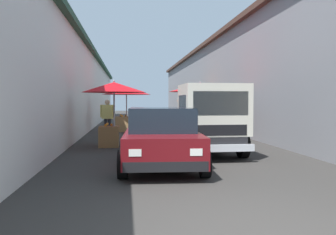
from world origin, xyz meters
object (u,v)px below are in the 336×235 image
vendor_by_crates (108,115)px  fruit_stall_near_right (113,96)px  fruit_stall_far_right (200,93)px  hatchback_car (161,137)px  delivery_truck (207,120)px  fruit_stall_mid_lane (194,103)px  fruit_stall_near_left (126,97)px

vendor_by_crates → fruit_stall_near_right: bearing=-173.3°
fruit_stall_far_right → hatchback_car: fruit_stall_far_right is taller
delivery_truck → fruit_stall_mid_lane: bearing=-8.9°
fruit_stall_far_right → fruit_stall_near_left: bearing=34.5°
fruit_stall_mid_lane → vendor_by_crates: fruit_stall_mid_lane is taller
delivery_truck → vendor_by_crates: delivery_truck is taller
fruit_stall_mid_lane → fruit_stall_near_right: bearing=152.0°
vendor_by_crates → fruit_stall_mid_lane: bearing=-42.0°
delivery_truck → vendor_by_crates: size_ratio=2.94×
hatchback_car → delivery_truck: delivery_truck is taller
delivery_truck → vendor_by_crates: bearing=30.3°
fruit_stall_far_right → fruit_stall_near_right: bearing=116.9°
fruit_stall_near_left → delivery_truck: fruit_stall_near_left is taller
delivery_truck → fruit_stall_near_left: bearing=15.7°
fruit_stall_near_left → vendor_by_crates: fruit_stall_near_left is taller
fruit_stall_near_right → fruit_stall_near_left: size_ratio=0.91×
delivery_truck → vendor_by_crates: (5.55, 3.24, -0.06)m
hatchback_car → fruit_stall_near_left: bearing=4.9°
hatchback_car → delivery_truck: 2.31m
fruit_stall_far_right → hatchback_car: (-5.88, 2.21, -1.24)m
fruit_stall_near_right → fruit_stall_mid_lane: bearing=-28.0°
fruit_stall_mid_lane → delivery_truck: size_ratio=0.45×
fruit_stall_near_right → fruit_stall_mid_lane: 9.83m
fruit_stall_near_right → fruit_stall_mid_lane: fruit_stall_near_right is taller
fruit_stall_far_right → fruit_stall_near_left: fruit_stall_far_right is taller
fruit_stall_near_right → fruit_stall_far_right: bearing=-63.1°
fruit_stall_mid_lane → vendor_by_crates: size_ratio=1.31×
fruit_stall_far_right → vendor_by_crates: bearing=70.8°
hatchback_car → vendor_by_crates: (7.23, 1.69, 0.24)m
fruit_stall_near_left → hatchback_car: 10.48m
fruit_stall_near_right → fruit_stall_near_left: 6.31m
fruit_stall_near_left → hatchback_car: size_ratio=0.66×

